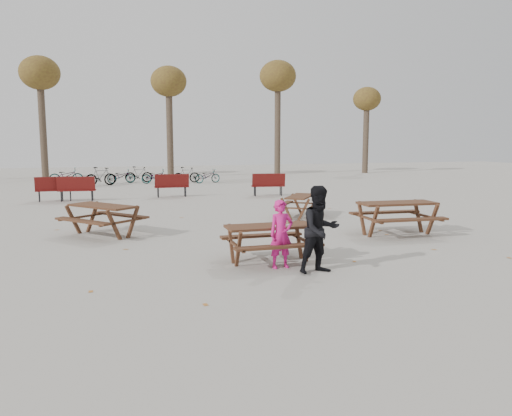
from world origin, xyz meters
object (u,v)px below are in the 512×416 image
object	(u,v)px
picnic_table_east	(397,218)
picnic_table_north	(103,220)
food_tray	(285,225)
picnic_table_far	(300,206)
soda_bottle	(276,223)
child	(281,234)
main_picnic_table	(270,234)
adult	(320,230)

from	to	relation	value
picnic_table_east	picnic_table_north	bearing A→B (deg)	167.18
food_tray	picnic_table_far	xyz separation A→B (m)	(2.59, 5.65, -0.44)
soda_bottle	picnic_table_north	xyz separation A→B (m)	(-3.39, 4.18, -0.44)
picnic_table_far	child	bearing A→B (deg)	-169.80
child	main_picnic_table	bearing A→B (deg)	92.92
soda_bottle	picnic_table_north	distance (m)	5.40
adult	picnic_table_north	bearing A→B (deg)	118.22
main_picnic_table	child	size ratio (longest dim) A/B	1.33
main_picnic_table	adult	size ratio (longest dim) A/B	1.08
food_tray	adult	xyz separation A→B (m)	(0.38, -0.89, 0.04)
main_picnic_table	picnic_table_far	xyz separation A→B (m)	(2.85, 5.47, -0.23)
adult	soda_bottle	bearing A→B (deg)	112.39
soda_bottle	picnic_table_north	world-z (taller)	soda_bottle
food_tray	picnic_table_east	size ratio (longest dim) A/B	0.09
adult	picnic_table_north	size ratio (longest dim) A/B	0.88
adult	picnic_table_far	xyz separation A→B (m)	(2.21, 6.54, -0.48)
adult	picnic_table_far	world-z (taller)	adult
child	picnic_table_far	world-z (taller)	child
food_tray	picnic_table_east	distance (m)	4.47
soda_bottle	picnic_table_east	world-z (taller)	soda_bottle
main_picnic_table	picnic_table_north	size ratio (longest dim) A/B	0.95
soda_bottle	picnic_table_far	xyz separation A→B (m)	(2.77, 5.64, -0.49)
food_tray	adult	world-z (taller)	adult
picnic_table_east	picnic_table_far	xyz separation A→B (m)	(-1.34, 3.56, -0.08)
main_picnic_table	picnic_table_east	size ratio (longest dim) A/B	0.88
soda_bottle	picnic_table_far	bearing A→B (deg)	63.82
main_picnic_table	food_tray	bearing A→B (deg)	-34.91
soda_bottle	picnic_table_far	size ratio (longest dim) A/B	0.10
main_picnic_table	picnic_table_east	xyz separation A→B (m)	(4.19, 1.91, -0.15)
main_picnic_table	food_tray	size ratio (longest dim) A/B	10.00
picnic_table_east	picnic_table_far	bearing A→B (deg)	113.45
main_picnic_table	picnic_table_east	distance (m)	4.61
picnic_table_north	picnic_table_far	size ratio (longest dim) A/B	1.15
picnic_table_north	picnic_table_far	bearing A→B (deg)	63.09
food_tray	soda_bottle	xyz separation A→B (m)	(-0.18, 0.02, 0.05)
main_picnic_table	soda_bottle	bearing A→B (deg)	-65.13
food_tray	child	bearing A→B (deg)	-121.05
soda_bottle	picnic_table_far	distance (m)	6.30
food_tray	picnic_table_north	size ratio (longest dim) A/B	0.09
picnic_table_far	main_picnic_table	bearing A→B (deg)	-172.31
child	adult	bearing A→B (deg)	-48.99
picnic_table_north	adult	bearing A→B (deg)	-2.32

